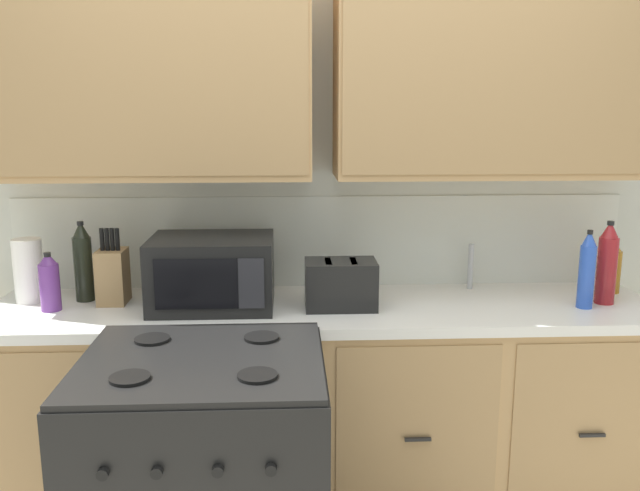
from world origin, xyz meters
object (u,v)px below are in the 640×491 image
Objects in this scene: bottle_violet at (49,282)px; bottle_red at (607,264)px; paper_towel_roll at (28,270)px; bottle_blue at (587,270)px; microwave at (212,272)px; bottle_dark at (83,262)px; knife_block at (113,275)px; bottle_amber at (612,267)px; toaster at (341,284)px.

bottle_red is at bearing -0.23° from bottle_violet.
bottle_blue reaches higher than paper_towel_roll.
bottle_red is (2.21, -0.01, 0.05)m from bottle_violet.
bottle_dark reaches higher than microwave.
bottle_red reaches higher than paper_towel_roll.
bottle_red reaches higher than bottle_blue.
knife_block is 2.09m from bottle_amber.
bottle_violet is 2.21m from bottle_red.
bottle_dark is (0.22, 0.00, 0.03)m from paper_towel_roll.
bottle_red is (0.11, 0.06, 0.01)m from bottle_blue.
toaster is 0.89× the size of bottle_blue.
paper_towel_roll is 0.79× the size of bottle_dark.
paper_towel_roll is at bearing -179.58° from bottle_amber.
knife_block is 1.19× the size of paper_towel_roll.
bottle_blue is at bearing -3.55° from microwave.
microwave is 0.41m from knife_block.
microwave is 1.45× the size of bottle_dark.
paper_towel_roll is 0.22m from bottle_dark.
paper_towel_roll is at bearing 176.60° from bottle_red.
bottle_blue reaches higher than bottle_violet.
paper_towel_roll is at bearing 172.09° from microwave.
bottle_violet is at bearing 179.06° from toaster.
bottle_amber is (0.21, 0.21, -0.04)m from bottle_blue.
knife_block is 0.14m from bottle_dark.
microwave is at bearing -175.83° from bottle_amber.
bottle_amber reaches higher than toaster.
knife_block is 0.24m from bottle_violet.
bottle_dark is 0.98× the size of bottle_red.
bottle_violet reaches higher than toaster.
paper_towel_roll is (-0.35, 0.04, 0.01)m from knife_block.
bottle_blue reaches higher than bottle_amber.
toaster is at bearing -6.85° from knife_block.
bottle_violet is at bearing 178.19° from bottle_blue.
bottle_red is (2.12, -0.14, 0.00)m from bottle_dark.
bottle_dark is (-0.13, 0.04, 0.05)m from knife_block.
bottle_violet is (0.13, -0.13, -0.02)m from paper_towel_roll.
knife_block is at bearing 177.11° from bottle_red.
microwave reaches higher than bottle_amber.
bottle_amber is at bearing 4.17° from microwave.
paper_towel_roll reaches higher than bottle_amber.
bottle_red is at bearing 28.16° from bottle_blue.
microwave is 1.69m from bottle_amber.
bottle_amber is (1.18, 0.17, 0.01)m from toaster.
bottle_violet is (-0.09, -0.13, -0.05)m from bottle_dark.
knife_block is (-0.92, 0.11, 0.02)m from toaster.
bottle_amber is at bearing 0.42° from paper_towel_roll.
bottle_blue is (0.97, -0.05, 0.06)m from toaster.
microwave is 2.07× the size of bottle_violet.
paper_towel_roll is 2.44m from bottle_amber.
toaster is 1.14m from bottle_violet.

